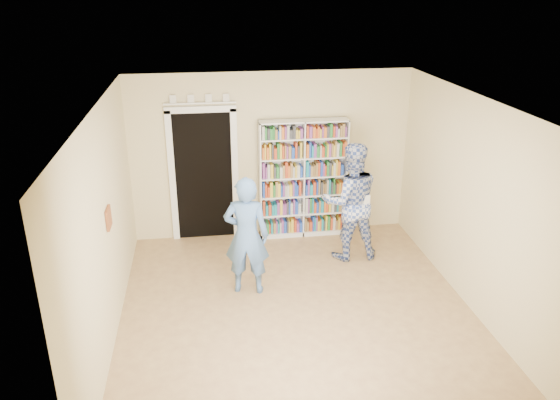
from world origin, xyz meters
name	(u,v)px	position (x,y,z in m)	size (l,w,h in m)	color
floor	(298,313)	(0.00, 0.00, 0.00)	(5.00, 5.00, 0.00)	#906746
ceiling	(301,105)	(0.00, 0.00, 2.70)	(5.00, 5.00, 0.00)	white
wall_back	(272,156)	(0.00, 2.50, 1.35)	(4.50, 4.50, 0.00)	beige
wall_left	(105,229)	(-2.25, 0.00, 1.35)	(5.00, 5.00, 0.00)	beige
wall_right	(476,207)	(2.25, 0.00, 1.35)	(5.00, 5.00, 0.00)	beige
bookshelf	(303,178)	(0.49, 2.34, 0.99)	(1.42, 0.27, 1.96)	white
doorway	(204,169)	(-1.10, 2.48, 1.18)	(1.10, 0.08, 2.43)	black
wall_art	(109,218)	(-2.23, 0.20, 1.40)	(0.03, 0.25, 0.25)	brown
man_blue	(247,236)	(-0.58, 0.67, 0.83)	(0.60, 0.40, 1.66)	#4F76AF
man_plaid	(350,202)	(1.05, 1.45, 0.91)	(0.88, 0.69, 1.82)	#304794
paper_sheet	(364,205)	(1.19, 1.23, 0.94)	(0.20, 0.01, 0.28)	white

